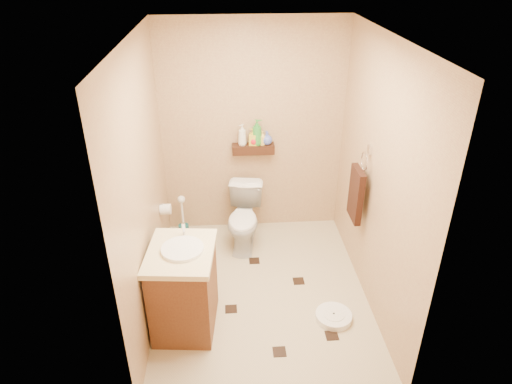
{
  "coord_description": "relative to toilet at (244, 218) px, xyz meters",
  "views": [
    {
      "loc": [
        -0.3,
        -3.43,
        3.0
      ],
      "look_at": [
        -0.04,
        0.25,
        0.98
      ],
      "focal_mm": 32.0,
      "sensor_mm": 36.0,
      "label": 1
    }
  ],
  "objects": [
    {
      "name": "wall_back",
      "position": [
        0.13,
        0.42,
        0.86
      ],
      "size": [
        2.0,
        0.04,
        2.4
      ],
      "primitive_type": "cube",
      "color": "tan",
      "rests_on": "ground"
    },
    {
      "name": "ceiling",
      "position": [
        0.13,
        -0.83,
        2.06
      ],
      "size": [
        2.0,
        2.5,
        0.02
      ],
      "primitive_type": "cube",
      "color": "white",
      "rests_on": "wall_back"
    },
    {
      "name": "towel_ring",
      "position": [
        1.04,
        -0.58,
        0.61
      ],
      "size": [
        0.12,
        0.3,
        0.76
      ],
      "color": "silver",
      "rests_on": "wall_right"
    },
    {
      "name": "toilet_brush",
      "position": [
        -0.69,
        0.24,
        -0.16
      ],
      "size": [
        0.12,
        0.12,
        0.52
      ],
      "color": "#175A5D",
      "rests_on": "ground"
    },
    {
      "name": "bottle_d",
      "position": [
        0.17,
        0.34,
        0.88
      ],
      "size": [
        0.13,
        0.13,
        0.29
      ],
      "primitive_type": "imported",
      "rotation": [
        0.0,
        0.0,
        1.34
      ],
      "color": "#2E8B2F",
      "rests_on": "wall_shelf"
    },
    {
      "name": "bottle_e",
      "position": [
        0.23,
        0.34,
        0.81
      ],
      "size": [
        0.1,
        0.1,
        0.15
      ],
      "primitive_type": "imported",
      "rotation": [
        0.0,
        0.0,
        3.73
      ],
      "color": "#FFCE54",
      "rests_on": "wall_shelf"
    },
    {
      "name": "toilet_paper",
      "position": [
        -0.81,
        -0.18,
        0.26
      ],
      "size": [
        0.12,
        0.11,
        0.12
      ],
      "color": "white",
      "rests_on": "wall_left"
    },
    {
      "name": "bottle_b",
      "position": [
        0.12,
        0.34,
        0.82
      ],
      "size": [
        0.1,
        0.1,
        0.18
      ],
      "primitive_type": "imported",
      "rotation": [
        0.0,
        0.0,
        4.53
      ],
      "color": "gold",
      "rests_on": "wall_shelf"
    },
    {
      "name": "wall_shelf",
      "position": [
        0.13,
        0.34,
        0.68
      ],
      "size": [
        0.46,
        0.14,
        0.1
      ],
      "primitive_type": "cube",
      "color": "#381A0F",
      "rests_on": "wall_back"
    },
    {
      "name": "bottle_c",
      "position": [
        0.13,
        0.34,
        0.8
      ],
      "size": [
        0.13,
        0.13,
        0.14
      ],
      "primitive_type": "imported",
      "rotation": [
        0.0,
        0.0,
        0.19
      ],
      "color": "red",
      "rests_on": "wall_shelf"
    },
    {
      "name": "bottle_f",
      "position": [
        0.28,
        0.34,
        0.81
      ],
      "size": [
        0.16,
        0.16,
        0.15
      ],
      "primitive_type": "imported",
      "rotation": [
        0.0,
        0.0,
        4.03
      ],
      "color": "#4B5EBB",
      "rests_on": "wall_shelf"
    },
    {
      "name": "wall_front",
      "position": [
        0.13,
        -2.08,
        0.86
      ],
      "size": [
        2.0,
        0.04,
        2.4
      ],
      "primitive_type": "cube",
      "color": "tan",
      "rests_on": "ground"
    },
    {
      "name": "bathroom_scale",
      "position": [
        0.75,
        -1.24,
        -0.31
      ],
      "size": [
        0.43,
        0.43,
        0.07
      ],
      "rotation": [
        0.0,
        0.0,
        0.42
      ],
      "color": "white",
      "rests_on": "ground"
    },
    {
      "name": "bottle_a",
      "position": [
        0.01,
        0.34,
        0.85
      ],
      "size": [
        0.13,
        0.13,
        0.24
      ],
      "primitive_type": "imported",
      "rotation": [
        0.0,
        0.0,
        5.41
      ],
      "color": "silver",
      "rests_on": "wall_shelf"
    },
    {
      "name": "toilet",
      "position": [
        0.0,
        0.0,
        0.0
      ],
      "size": [
        0.47,
        0.71,
        0.67
      ],
      "primitive_type": "imported",
      "rotation": [
        0.0,
        0.0,
        -0.14
      ],
      "color": "white",
      "rests_on": "ground"
    },
    {
      "name": "ground",
      "position": [
        0.13,
        -0.83,
        -0.34
      ],
      "size": [
        2.5,
        2.5,
        0.0
      ],
      "primitive_type": "plane",
      "color": "#C2B58E",
      "rests_on": "ground"
    },
    {
      "name": "wall_left",
      "position": [
        -0.87,
        -0.83,
        0.86
      ],
      "size": [
        0.04,
        2.5,
        2.4
      ],
      "primitive_type": "cube",
      "color": "tan",
      "rests_on": "ground"
    },
    {
      "name": "wall_right",
      "position": [
        1.13,
        -0.83,
        0.86
      ],
      "size": [
        0.04,
        2.5,
        2.4
      ],
      "primitive_type": "cube",
      "color": "tan",
      "rests_on": "ground"
    },
    {
      "name": "floor_accents",
      "position": [
        0.16,
        -0.9,
        -0.33
      ],
      "size": [
        1.18,
        1.37,
        0.01
      ],
      "color": "black",
      "rests_on": "ground"
    },
    {
      "name": "vanity",
      "position": [
        -0.57,
        -1.2,
        0.08
      ],
      "size": [
        0.6,
        0.7,
        0.93
      ],
      "rotation": [
        0.0,
        0.0,
        -0.1
      ],
      "color": "brown",
      "rests_on": "ground"
    }
  ]
}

